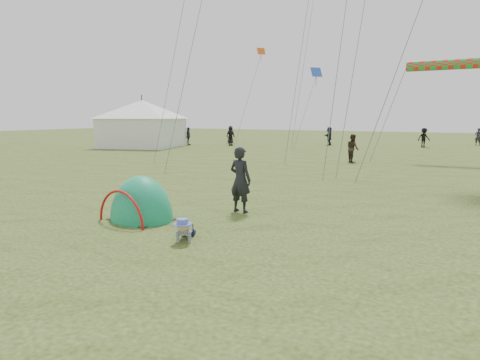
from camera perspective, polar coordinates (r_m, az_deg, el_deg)
The scene contains 16 objects.
ground at distance 9.22m, azimuth -5.31°, elevation -8.40°, with size 140.00×140.00×0.00m, color #21370E.
crawling_toddler at distance 9.39m, azimuth -7.38°, elevation -6.40°, with size 0.50×0.71×0.54m, color black, non-canonical shape.
popup_tent at distance 11.49m, azimuth -12.96°, elevation -5.18°, with size 1.79×1.47×2.32m, color #107357.
standing_adult at distance 11.90m, azimuth 0.04°, elevation 0.04°, with size 0.67×0.44×1.84m, color black.
event_marquee at distance 38.28m, azimuth -12.89°, elevation 7.55°, with size 6.29×6.29×4.32m, color white, non-canonical shape.
crowd_person_0 at distance 43.47m, azimuth -7.77°, elevation 5.99°, with size 0.59×0.38×1.60m, color black.
crowd_person_2 at distance 39.99m, azimuth -6.90°, elevation 5.82°, with size 0.97×0.40×1.65m, color #242E40.
crowd_person_6 at distance 45.03m, azimuth 29.17°, elevation 5.06°, with size 0.58×0.38×1.59m, color #22212B.
crowd_person_7 at distance 25.67m, azimuth 14.80°, elevation 4.11°, with size 0.80×0.62×1.65m, color #32251E.
crowd_person_8 at distance 39.08m, azimuth -1.30°, elevation 5.85°, with size 1.00×0.42×1.70m, color black.
crowd_person_10 at distance 42.56m, azimuth -1.27°, elevation 6.09°, with size 0.84×0.55×1.73m, color #362722.
crowd_person_11 at distance 40.54m, azimuth 11.81°, elevation 5.76°, with size 1.56×0.50×1.69m, color #1B2432.
crowd_person_15 at distance 40.20m, azimuth 23.31°, elevation 5.21°, with size 1.07×0.62×1.66m, color black.
rainbow_tube_kite at distance 28.14m, azimuth 27.96°, elevation 13.58°, with size 0.64×0.64×6.36m, color red.
diamond_kite_0 at distance 39.37m, azimuth 2.83°, elevation 16.79°, with size 0.72×0.72×0.00m, color #CF5412.
diamond_kite_4 at distance 37.73m, azimuth 10.15°, elevation 13.98°, with size 0.94×0.94×0.00m, color blue.
Camera 1 is at (4.95, -7.30, 2.68)m, focal length 32.00 mm.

